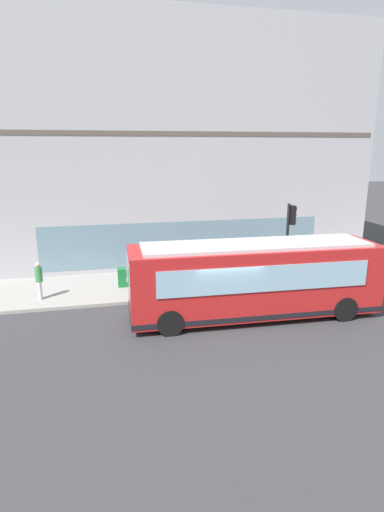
{
  "coord_description": "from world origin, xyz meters",
  "views": [
    {
      "loc": [
        -14.43,
        4.42,
        6.71
      ],
      "look_at": [
        1.7,
        0.83,
        2.3
      ],
      "focal_mm": 28.64,
      "sensor_mm": 36.0,
      "label": 1
    }
  ],
  "objects_px": {
    "pedestrian_by_light_pole": "(297,247)",
    "newspaper_vending_box": "(122,277)",
    "traffic_light_near_corner": "(290,229)",
    "fire_hydrant": "(264,264)",
    "city_bus_nearside": "(254,280)",
    "pedestrian_walking_along_curb": "(39,278)",
    "pedestrian_near_building_entrance": "(357,257)",
    "pedestrian_near_hydrant": "(240,258)"
  },
  "relations": [
    {
      "from": "pedestrian_by_light_pole",
      "to": "newspaper_vending_box",
      "type": "xyz_separation_m",
      "value": [
        -1.79,
        10.07,
        -0.55
      ]
    },
    {
      "from": "traffic_light_near_corner",
      "to": "fire_hydrant",
      "type": "xyz_separation_m",
      "value": [
        2.49,
        0.17,
        -2.44
      ]
    },
    {
      "from": "traffic_light_near_corner",
      "to": "newspaper_vending_box",
      "type": "xyz_separation_m",
      "value": [
        1.56,
        7.92,
        -2.35
      ]
    },
    {
      "from": "city_bus_nearside",
      "to": "pedestrian_walking_along_curb",
      "type": "bearing_deg",
      "value": 68.21
    },
    {
      "from": "city_bus_nearside",
      "to": "fire_hydrant",
      "type": "height_order",
      "value": "city_bus_nearside"
    },
    {
      "from": "pedestrian_walking_along_curb",
      "to": "newspaper_vending_box",
      "type": "relative_size",
      "value": 1.9
    },
    {
      "from": "traffic_light_near_corner",
      "to": "newspaper_vending_box",
      "type": "height_order",
      "value": "traffic_light_near_corner"
    },
    {
      "from": "fire_hydrant",
      "to": "pedestrian_near_building_entrance",
      "type": "bearing_deg",
      "value": -107.42
    },
    {
      "from": "traffic_light_near_corner",
      "to": "pedestrian_by_light_pole",
      "type": "bearing_deg",
      "value": -32.66
    },
    {
      "from": "city_bus_nearside",
      "to": "fire_hydrant",
      "type": "distance_m",
      "value": 6.12
    },
    {
      "from": "pedestrian_walking_along_curb",
      "to": "fire_hydrant",
      "type": "bearing_deg",
      "value": -80.47
    },
    {
      "from": "traffic_light_near_corner",
      "to": "pedestrian_near_hydrant",
      "type": "distance_m",
      "value": 3.01
    },
    {
      "from": "pedestrian_near_building_entrance",
      "to": "pedestrian_walking_along_curb",
      "type": "bearing_deg",
      "value": 91.61
    },
    {
      "from": "pedestrian_near_building_entrance",
      "to": "pedestrian_near_hydrant",
      "type": "bearing_deg",
      "value": 85.39
    },
    {
      "from": "pedestrian_near_hydrant",
      "to": "pedestrian_near_building_entrance",
      "type": "bearing_deg",
      "value": -94.61
    },
    {
      "from": "pedestrian_near_building_entrance",
      "to": "pedestrian_walking_along_curb",
      "type": "height_order",
      "value": "pedestrian_walking_along_curb"
    },
    {
      "from": "city_bus_nearside",
      "to": "fire_hydrant",
      "type": "bearing_deg",
      "value": -26.53
    },
    {
      "from": "city_bus_nearside",
      "to": "pedestrian_by_light_pole",
      "type": "relative_size",
      "value": 5.82
    },
    {
      "from": "traffic_light_near_corner",
      "to": "pedestrian_by_light_pole",
      "type": "xyz_separation_m",
      "value": [
        3.35,
        -2.15,
        -1.8
      ]
    },
    {
      "from": "city_bus_nearside",
      "to": "pedestrian_walking_along_curb",
      "type": "height_order",
      "value": "city_bus_nearside"
    },
    {
      "from": "pedestrian_walking_along_curb",
      "to": "newspaper_vending_box",
      "type": "distance_m",
      "value": 3.82
    },
    {
      "from": "pedestrian_near_building_entrance",
      "to": "pedestrian_near_hydrant",
      "type": "distance_m",
      "value": 6.42
    },
    {
      "from": "fire_hydrant",
      "to": "pedestrian_by_light_pole",
      "type": "xyz_separation_m",
      "value": [
        0.86,
        -2.32,
        0.64
      ]
    },
    {
      "from": "traffic_light_near_corner",
      "to": "pedestrian_by_light_pole",
      "type": "distance_m",
      "value": 4.37
    },
    {
      "from": "pedestrian_near_building_entrance",
      "to": "pedestrian_walking_along_curb",
      "type": "relative_size",
      "value": 0.94
    },
    {
      "from": "pedestrian_near_hydrant",
      "to": "newspaper_vending_box",
      "type": "distance_m",
      "value": 6.05
    },
    {
      "from": "pedestrian_near_hydrant",
      "to": "newspaper_vending_box",
      "type": "bearing_deg",
      "value": 89.87
    },
    {
      "from": "traffic_light_near_corner",
      "to": "pedestrian_near_building_entrance",
      "type": "height_order",
      "value": "traffic_light_near_corner"
    },
    {
      "from": "fire_hydrant",
      "to": "pedestrian_near_hydrant",
      "type": "height_order",
      "value": "pedestrian_near_hydrant"
    },
    {
      "from": "city_bus_nearside",
      "to": "pedestrian_near_hydrant",
      "type": "bearing_deg",
      "value": -12.21
    },
    {
      "from": "city_bus_nearside",
      "to": "newspaper_vending_box",
      "type": "relative_size",
      "value": 11.23
    },
    {
      "from": "city_bus_nearside",
      "to": "pedestrian_near_building_entrance",
      "type": "height_order",
      "value": "city_bus_nearside"
    },
    {
      "from": "fire_hydrant",
      "to": "newspaper_vending_box",
      "type": "xyz_separation_m",
      "value": [
        -0.93,
        7.75,
        0.09
      ]
    },
    {
      "from": "pedestrian_near_building_entrance",
      "to": "fire_hydrant",
      "type": "bearing_deg",
      "value": 72.58
    },
    {
      "from": "pedestrian_by_light_pole",
      "to": "pedestrian_near_hydrant",
      "type": "distance_m",
      "value": 4.43
    },
    {
      "from": "traffic_light_near_corner",
      "to": "pedestrian_near_hydrant",
      "type": "xyz_separation_m",
      "value": [
        1.54,
        1.9,
        -1.75
      ]
    },
    {
      "from": "city_bus_nearside",
      "to": "traffic_light_near_corner",
      "type": "distance_m",
      "value": 4.31
    },
    {
      "from": "fire_hydrant",
      "to": "pedestrian_walking_along_curb",
      "type": "height_order",
      "value": "pedestrian_walking_along_curb"
    },
    {
      "from": "city_bus_nearside",
      "to": "pedestrian_near_hydrant",
      "type": "relative_size",
      "value": 5.57
    },
    {
      "from": "pedestrian_near_building_entrance",
      "to": "newspaper_vending_box",
      "type": "relative_size",
      "value": 1.78
    },
    {
      "from": "pedestrian_near_building_entrance",
      "to": "newspaper_vending_box",
      "type": "distance_m",
      "value": 12.44
    },
    {
      "from": "pedestrian_near_building_entrance",
      "to": "pedestrian_by_light_pole",
      "type": "bearing_deg",
      "value": 45.36
    }
  ]
}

